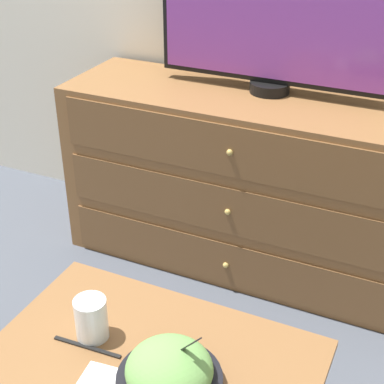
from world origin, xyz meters
The scene contains 6 objects.
ground_plane centered at (0.00, 0.00, 0.00)m, with size 12.00×12.00×0.00m, color #474C56.
dresser centered at (0.13, -0.26, 0.37)m, with size 1.49×0.47×0.74m.
tv centered at (0.17, -0.17, 1.07)m, with size 0.89×0.15×0.65m.
takeout_bowl centered at (0.36, -1.43, 0.54)m, with size 0.24×0.24×0.17m.
drink_cup centered at (0.12, -1.36, 0.54)m, with size 0.08×0.08×0.11m.
knife centered at (0.13, -1.40, 0.50)m, with size 0.18×0.02×0.01m.
Camera 1 is at (0.79, -2.25, 1.52)m, focal length 55.00 mm.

